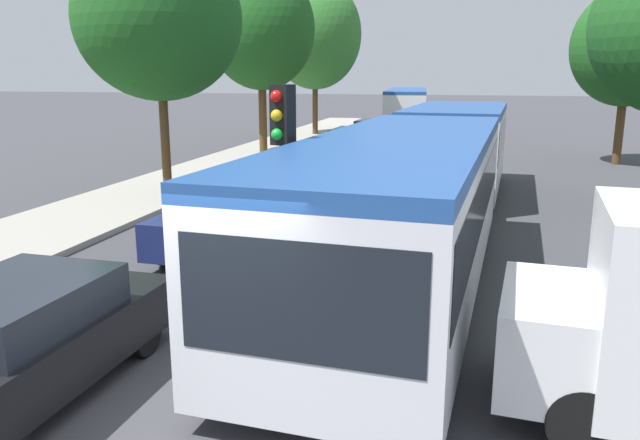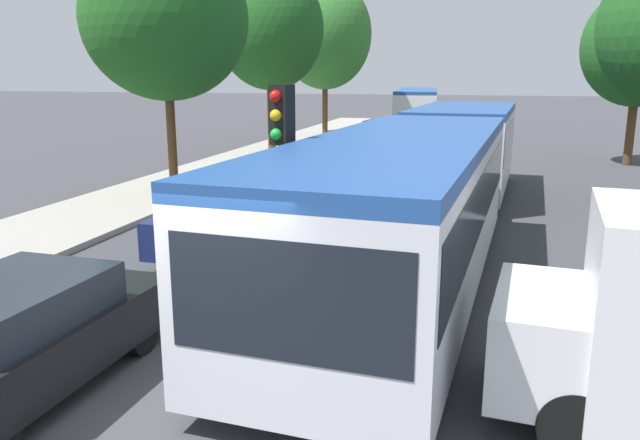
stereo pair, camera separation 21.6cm
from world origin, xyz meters
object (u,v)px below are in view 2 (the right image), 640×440
object	(u,v)px
articulated_bus	(435,171)
queued_car_green	(383,134)
queued_car_black	(21,336)
tree_left_mid	(165,20)
queued_car_silver	(319,169)
queued_car_navy	(235,213)
tree_right_far	(640,47)
city_bus_rear	(417,105)
tree_left_distant	(325,35)
tree_left_far	(269,32)
traffic_light	(282,145)
queued_car_red	(364,148)

from	to	relation	value
articulated_bus	queued_car_green	xyz separation A→B (m)	(-3.76, 15.98, -0.80)
queued_car_black	tree_left_mid	bearing A→B (deg)	20.95
queued_car_black	queued_car_silver	size ratio (longest dim) A/B	0.93
queued_car_silver	queued_car_green	bearing A→B (deg)	1.41
queued_car_navy	tree_right_far	distance (m)	18.78
queued_car_navy	queued_car_green	xyz separation A→B (m)	(0.11, 17.96, -0.06)
queued_car_black	articulated_bus	bearing A→B (deg)	-23.81
city_bus_rear	queued_car_silver	bearing A→B (deg)	175.09
queued_car_black	tree_left_distant	size ratio (longest dim) A/B	0.46
queued_car_black	queued_car_navy	world-z (taller)	queued_car_navy
queued_car_silver	tree_left_far	distance (m)	10.10
articulated_bus	queued_car_silver	xyz separation A→B (m)	(-3.79, 4.40, -0.76)
queued_car_black	queued_car_silver	world-z (taller)	queued_car_silver
tree_left_distant	queued_car_black	bearing A→B (deg)	-82.02
articulated_bus	queued_car_green	world-z (taller)	articulated_bus
city_bus_rear	tree_left_far	size ratio (longest dim) A/B	1.47
articulated_bus	queued_car_black	distance (m)	9.07
city_bus_rear	tree_right_far	xyz separation A→B (m)	(10.10, -16.01, 3.10)
queued_car_black	tree_left_distant	bearing A→B (deg)	9.57
tree_right_far	tree_left_mid	bearing A→B (deg)	-142.44
traffic_light	tree_right_far	bearing A→B (deg)	174.40
articulated_bus	traffic_light	bearing A→B (deg)	-19.27
queued_car_green	tree_left_mid	world-z (taller)	tree_left_mid
city_bus_rear	articulated_bus	bearing A→B (deg)	-177.48
queued_car_green	tree_left_far	xyz separation A→B (m)	(-4.38, -3.65, 4.54)
articulated_bus	queued_car_silver	size ratio (longest dim) A/B	4.15
queued_car_red	tree_right_far	xyz separation A→B (m)	(9.94, 3.30, 3.77)
tree_left_distant	traffic_light	bearing A→B (deg)	-76.84
queued_car_navy	tree_left_far	bearing A→B (deg)	18.19
queued_car_black	traffic_light	size ratio (longest dim) A/B	1.16
tree_right_far	tree_left_distant	bearing A→B (deg)	151.00
city_bus_rear	traffic_light	distance (m)	33.92
queued_car_green	tree_left_distant	bearing A→B (deg)	40.38
articulated_bus	traffic_light	world-z (taller)	traffic_light
queued_car_silver	queued_car_green	world-z (taller)	queued_car_silver
tree_left_mid	tree_left_far	size ratio (longest dim) A/B	0.90
queued_car_red	queued_car_green	bearing A→B (deg)	4.03
tree_left_distant	tree_right_far	bearing A→B (deg)	-29.00
traffic_light	tree_left_far	world-z (taller)	tree_left_far
traffic_light	tree_left_distant	distance (m)	26.74
tree_left_mid	queued_car_green	bearing A→B (deg)	74.11
queued_car_green	tree_left_distant	xyz separation A→B (m)	(-4.25, 5.28, 4.92)
city_bus_rear	queued_car_black	distance (m)	37.44
queued_car_silver	traffic_light	xyz separation A→B (m)	(1.83, -9.00, 1.76)
articulated_bus	tree_left_distant	size ratio (longest dim) A/B	2.05
queued_car_silver	city_bus_rear	bearing A→B (deg)	1.28
traffic_light	tree_left_mid	bearing A→B (deg)	-121.67
articulated_bus	queued_car_navy	bearing A→B (deg)	-59.03
articulated_bus	queued_car_red	distance (m)	10.57
queued_car_silver	queued_car_red	xyz separation A→B (m)	(0.29, 5.55, 0.02)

